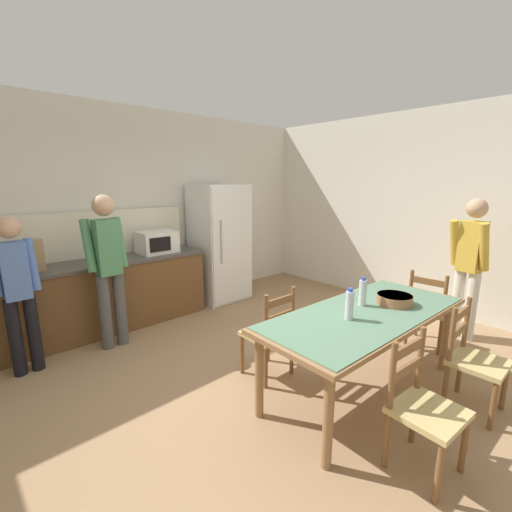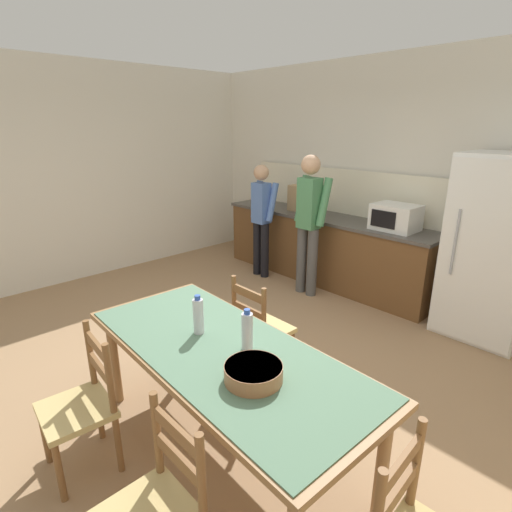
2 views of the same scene
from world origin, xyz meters
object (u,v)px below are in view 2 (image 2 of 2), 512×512
(chair_side_near_left, at_px, (82,406))
(bottle_near_centre, at_px, (198,316))
(microwave, at_px, (396,217))
(paper_bag, at_px, (297,198))
(refrigerator, at_px, (493,249))
(chair_side_far_left, at_px, (260,329))
(dining_table, at_px, (223,359))
(bottle_off_centre, at_px, (247,331))
(person_at_sink, at_px, (262,215))
(serving_bowl, at_px, (253,372))
(person_at_counter, at_px, (309,219))

(chair_side_near_left, bearing_deg, bottle_near_centre, 76.75)
(microwave, relative_size, paper_bag, 1.39)
(refrigerator, distance_m, chair_side_far_left, 2.46)
(dining_table, xyz_separation_m, bottle_off_centre, (0.11, 0.11, 0.20))
(chair_side_far_left, distance_m, person_at_sink, 2.48)
(serving_bowl, height_order, person_at_counter, person_at_counter)
(microwave, relative_size, dining_table, 0.23)
(bottle_near_centre, distance_m, serving_bowl, 0.64)
(bottle_off_centre, bearing_deg, chair_side_far_left, 130.69)
(chair_side_far_left, bearing_deg, chair_side_near_left, 88.60)
(refrigerator, height_order, serving_bowl, refrigerator)
(serving_bowl, distance_m, person_at_counter, 3.03)
(dining_table, bearing_deg, chair_side_far_left, 120.64)
(dining_table, relative_size, bottle_off_centre, 7.90)
(paper_bag, height_order, chair_side_far_left, paper_bag)
(refrigerator, relative_size, bottle_near_centre, 6.82)
(serving_bowl, bearing_deg, person_at_sink, 135.26)
(refrigerator, bearing_deg, bottle_near_centre, -106.38)
(dining_table, bearing_deg, serving_bowl, -12.31)
(paper_bag, xyz_separation_m, person_at_counter, (0.64, -0.51, -0.11))
(paper_bag, height_order, bottle_off_centre, paper_bag)
(microwave, xyz_separation_m, person_at_counter, (-0.86, -0.52, -0.08))
(dining_table, bearing_deg, refrigerator, 78.50)
(microwave, distance_m, chair_side_far_left, 2.29)
(person_at_counter, bearing_deg, dining_table, -151.37)
(microwave, bearing_deg, paper_bag, -179.71)
(bottle_off_centre, bearing_deg, microwave, 101.48)
(person_at_sink, bearing_deg, refrigerator, -80.21)
(microwave, distance_m, paper_bag, 1.50)
(bottle_off_centre, relative_size, serving_bowl, 0.84)
(serving_bowl, bearing_deg, person_at_counter, 123.98)
(chair_side_far_left, height_order, person_at_counter, person_at_counter)
(bottle_near_centre, bearing_deg, chair_side_near_left, -107.94)
(refrigerator, xyz_separation_m, bottle_near_centre, (-0.86, -2.92, -0.03))
(dining_table, bearing_deg, paper_bag, 123.78)
(dining_table, height_order, serving_bowl, serving_bowl)
(refrigerator, xyz_separation_m, person_at_counter, (-1.92, -0.50, 0.06))
(chair_side_near_left, bearing_deg, serving_bowl, 41.12)
(chair_side_far_left, xyz_separation_m, person_at_counter, (-0.88, 1.68, 0.54))
(bottle_near_centre, height_order, chair_side_near_left, bottle_near_centre)
(bottle_near_centre, relative_size, chair_side_far_left, 0.30)
(dining_table, distance_m, person_at_counter, 2.79)
(microwave, distance_m, bottle_off_centre, 2.91)
(refrigerator, height_order, person_at_sink, refrigerator)
(refrigerator, xyz_separation_m, microwave, (-1.06, 0.02, 0.14))
(microwave, height_order, person_at_counter, person_at_counter)
(microwave, distance_m, dining_table, 3.01)
(person_at_counter, bearing_deg, bottle_off_centre, -148.29)
(microwave, bearing_deg, refrigerator, -1.02)
(dining_table, relative_size, person_at_counter, 1.22)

